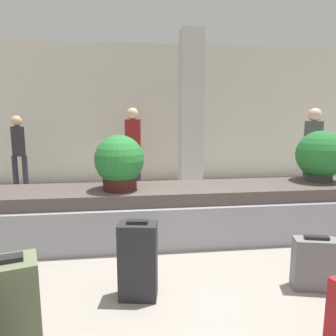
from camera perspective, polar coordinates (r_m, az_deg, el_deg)
name	(u,v)px	position (r m, az deg, el deg)	size (l,w,h in m)	color
ground_plane	(189,298)	(3.17, 3.64, -21.70)	(18.00, 18.00, 0.00)	gray
back_wall	(148,114)	(7.92, -3.54, 9.37)	(18.00, 0.06, 3.20)	beige
carousel	(168,213)	(4.36, 0.00, -7.89)	(8.21, 0.98, 0.69)	gray
pillar	(191,114)	(6.56, 4.00, 9.28)	(0.43, 0.43, 3.20)	beige
suitcase_2	(138,261)	(3.02, -5.24, -15.78)	(0.37, 0.27, 0.73)	#232328
suitcase_4	(12,318)	(2.45, -25.55, -22.46)	(0.40, 0.36, 0.79)	#5B6647
suitcase_6	(315,264)	(3.47, 24.16, -14.98)	(0.42, 0.27, 0.52)	slate
potted_plant_1	(119,163)	(4.10, -8.47, 0.92)	(0.61, 0.61, 0.69)	#381914
potted_plant_2	(320,156)	(5.06, 24.99, 1.90)	(0.67, 0.67, 0.71)	#2D2D2D
traveler_0	(133,141)	(7.01, -6.11, 4.75)	(0.34, 0.24, 1.74)	#282833
traveler_1	(18,147)	(7.42, -24.60, 3.30)	(0.32, 0.37, 1.58)	#282833
traveler_2	(313,145)	(6.78, 23.86, 3.69)	(0.37, 0.30, 1.72)	#282833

